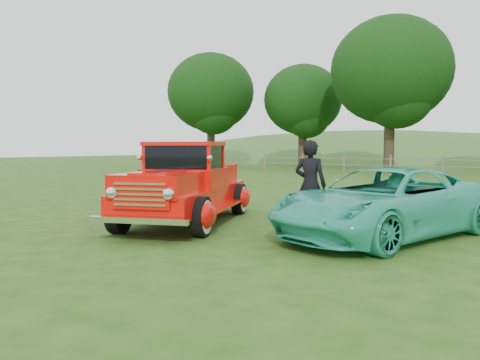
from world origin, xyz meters
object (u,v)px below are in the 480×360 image
Objects in this scene: tree_mid_west at (303,100)px; tree_near_west at (391,71)px; red_pickup at (186,187)px; teal_sedan at (384,203)px; man at (310,185)px; tree_far_west at (211,93)px.

tree_near_west reaches higher than tree_mid_west.
red_pickup is 4.19m from teal_sedan.
teal_sedan is at bearing 174.66° from man.
tree_far_west is 31.90m from red_pickup.
tree_far_west is 32.89m from man.
tree_far_west is 2.13× the size of teal_sedan.
tree_far_west is at bearing 150.82° from teal_sedan.
tree_mid_west reaches higher than red_pickup.
teal_sedan is (4.12, 0.75, -0.15)m from red_pickup.
man is (13.32, -26.42, -4.64)m from tree_mid_west.
tree_near_west is (16.00, -1.00, 0.31)m from tree_far_west.
man is at bearing -4.30° from red_pickup.
red_pickup is at bearing -53.42° from tree_far_west.
tree_far_west is 16.03m from tree_near_west.
man is (21.32, -24.42, -5.58)m from tree_far_west.
tree_far_west is 33.96m from teal_sedan.
red_pickup is 2.74m from man.
tree_near_west is 5.75× the size of man.
tree_near_west is at bearing -3.58° from tree_far_west.
tree_near_west reaches higher than man.
tree_near_west is 24.73m from man.
tree_far_west reaches higher than teal_sedan.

